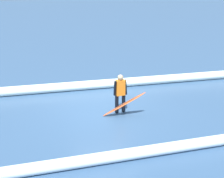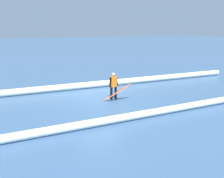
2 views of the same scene
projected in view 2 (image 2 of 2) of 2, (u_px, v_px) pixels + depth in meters
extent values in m
plane|color=#355275|center=(101.00, 98.00, 13.55)|extent=(183.00, 183.00, 0.00)
cylinder|color=black|center=(116.00, 92.00, 13.45)|extent=(0.14, 0.14, 0.71)
cylinder|color=black|center=(111.00, 93.00, 13.32)|extent=(0.14, 0.14, 0.71)
cube|color=orange|center=(114.00, 82.00, 13.22)|extent=(0.35, 0.21, 0.60)
sphere|color=tan|center=(114.00, 75.00, 13.11)|extent=(0.22, 0.22, 0.22)
cylinder|color=black|center=(117.00, 81.00, 13.32)|extent=(0.09, 0.23, 0.58)
cylinder|color=black|center=(110.00, 82.00, 13.12)|extent=(0.09, 0.17, 0.59)
ellipsoid|color=#E55926|center=(117.00, 92.00, 13.01)|extent=(1.60, 0.71, 1.00)
ellipsoid|color=black|center=(117.00, 92.00, 13.01)|extent=(1.26, 0.47, 0.81)
cylinder|color=white|center=(81.00, 86.00, 15.62)|extent=(24.53, 1.62, 0.42)
cylinder|color=silver|center=(119.00, 119.00, 10.05)|extent=(20.39, 0.74, 0.34)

